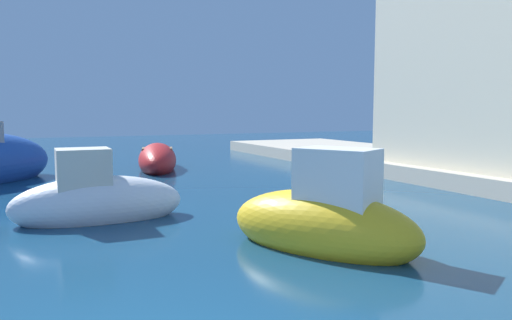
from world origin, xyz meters
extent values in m
ellipsoid|color=gold|center=(3.74, 2.93, 0.33)|extent=(2.77, 3.55, 1.21)
cube|color=white|center=(3.87, 2.69, 1.16)|extent=(1.25, 1.43, 0.93)
ellipsoid|color=white|center=(0.79, 6.62, 0.32)|extent=(3.41, 1.33, 1.16)
cube|color=beige|center=(0.52, 6.62, 1.06)|extent=(1.03, 0.86, 0.80)
ellipsoid|color=#B21E1E|center=(4.05, 14.82, 0.35)|extent=(2.52, 4.82, 1.26)
cube|color=brown|center=(4.05, 14.82, 0.76)|extent=(1.32, 1.18, 0.08)
camera|label=1|loc=(-0.55, -3.66, 2.21)|focal=34.64mm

